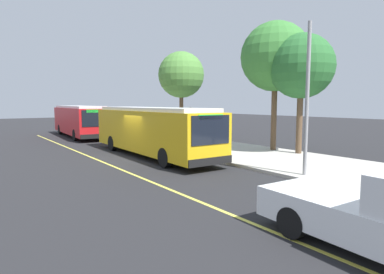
# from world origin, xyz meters

# --- Properties ---
(ground_plane) EXTENTS (120.00, 120.00, 0.00)m
(ground_plane) POSITION_xyz_m (0.00, 0.00, 0.00)
(ground_plane) COLOR #232326
(sidewalk_curb) EXTENTS (44.00, 6.40, 0.15)m
(sidewalk_curb) POSITION_xyz_m (0.00, 6.00, 0.07)
(sidewalk_curb) COLOR #B7B2A8
(sidewalk_curb) RESTS_ON ground_plane
(lane_stripe_center) EXTENTS (36.00, 0.14, 0.01)m
(lane_stripe_center) POSITION_xyz_m (0.00, -2.20, 0.00)
(lane_stripe_center) COLOR #E0D64C
(lane_stripe_center) RESTS_ON ground_plane
(transit_bus_main) EXTENTS (11.83, 2.80, 2.95)m
(transit_bus_main) POSITION_xyz_m (-0.10, 1.01, 1.62)
(transit_bus_main) COLOR gold
(transit_bus_main) RESTS_ON ground_plane
(transit_bus_second) EXTENTS (11.35, 3.23, 2.95)m
(transit_bus_second) POSITION_xyz_m (-14.17, 0.85, 1.62)
(transit_bus_second) COLOR red
(transit_bus_second) RESTS_ON ground_plane
(bus_shelter) EXTENTS (2.90, 1.60, 2.48)m
(bus_shelter) POSITION_xyz_m (-2.84, 5.76, 1.92)
(bus_shelter) COLOR #333338
(bus_shelter) RESTS_ON sidewalk_curb
(waiting_bench) EXTENTS (1.60, 0.48, 0.95)m
(waiting_bench) POSITION_xyz_m (-2.43, 5.59, 0.63)
(waiting_bench) COLOR brown
(waiting_bench) RESTS_ON sidewalk_curb
(route_sign_post) EXTENTS (0.44, 0.08, 2.80)m
(route_sign_post) POSITION_xyz_m (0.08, 3.81, 1.96)
(route_sign_post) COLOR #333338
(route_sign_post) RESTS_ON sidewalk_curb
(pedestrian_commuter) EXTENTS (0.24, 0.40, 1.69)m
(pedestrian_commuter) POSITION_xyz_m (-4.44, 4.51, 1.12)
(pedestrian_commuter) COLOR #282D47
(pedestrian_commuter) RESTS_ON sidewalk_curb
(street_tree_near_shelter) EXTENTS (4.12, 4.12, 7.64)m
(street_tree_near_shelter) POSITION_xyz_m (-7.21, 7.94, 5.71)
(street_tree_near_shelter) COLOR brown
(street_tree_near_shelter) RESTS_ON sidewalk_curb
(street_tree_upstreet) EXTENTS (3.87, 3.87, 7.19)m
(street_tree_upstreet) POSITION_xyz_m (5.08, 8.35, 5.38)
(street_tree_upstreet) COLOR brown
(street_tree_upstreet) RESTS_ON sidewalk_curb
(street_tree_downstreet) EXTENTS (4.44, 4.44, 8.24)m
(street_tree_downstreet) POSITION_xyz_m (3.17, 8.26, 6.15)
(street_tree_downstreet) COLOR brown
(street_tree_downstreet) RESTS_ON sidewalk_curb
(utility_pole) EXTENTS (0.16, 0.16, 6.40)m
(utility_pole) POSITION_xyz_m (8.96, 3.46, 3.35)
(utility_pole) COLOR gray
(utility_pole) RESTS_ON sidewalk_curb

